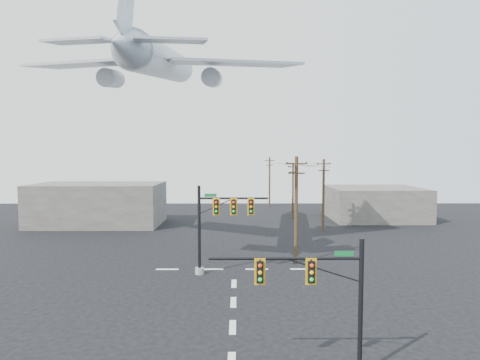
{
  "coord_description": "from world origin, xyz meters",
  "views": [
    {
      "loc": [
        0.31,
        -23.14,
        10.26
      ],
      "look_at": [
        0.46,
        5.0,
        8.44
      ],
      "focal_mm": 30.0,
      "sensor_mm": 36.0,
      "label": 1
    }
  ],
  "objects_px": {
    "signal_mast_far": "(216,225)",
    "airliner": "(162,62)",
    "utility_pole_b": "(323,194)",
    "utility_pole_d": "(270,181)",
    "utility_pole_a": "(296,208)",
    "utility_pole_c": "(293,189)",
    "signal_mast_near": "(327,301)"
  },
  "relations": [
    {
      "from": "signal_mast_far",
      "to": "utility_pole_b",
      "type": "xyz_separation_m",
      "value": [
        13.2,
        19.09,
        0.78
      ]
    },
    {
      "from": "utility_pole_a",
      "to": "utility_pole_b",
      "type": "distance_m",
      "value": 16.63
    },
    {
      "from": "utility_pole_b",
      "to": "signal_mast_far",
      "type": "bearing_deg",
      "value": -134.24
    },
    {
      "from": "utility_pole_c",
      "to": "utility_pole_d",
      "type": "relative_size",
      "value": 0.92
    },
    {
      "from": "utility_pole_a",
      "to": "utility_pole_d",
      "type": "relative_size",
      "value": 1.04
    },
    {
      "from": "signal_mast_near",
      "to": "signal_mast_far",
      "type": "height_order",
      "value": "signal_mast_far"
    },
    {
      "from": "utility_pole_b",
      "to": "airliner",
      "type": "height_order",
      "value": "airliner"
    },
    {
      "from": "utility_pole_b",
      "to": "utility_pole_c",
      "type": "bearing_deg",
      "value": 93.79
    },
    {
      "from": "signal_mast_far",
      "to": "utility_pole_d",
      "type": "distance_m",
      "value": 45.41
    },
    {
      "from": "signal_mast_far",
      "to": "airliner",
      "type": "bearing_deg",
      "value": 123.79
    },
    {
      "from": "airliner",
      "to": "utility_pole_d",
      "type": "bearing_deg",
      "value": -19.96
    },
    {
      "from": "utility_pole_b",
      "to": "airliner",
      "type": "xyz_separation_m",
      "value": [
        -19.38,
        -9.85,
        14.87
      ]
    },
    {
      "from": "utility_pole_c",
      "to": "utility_pole_d",
      "type": "distance_m",
      "value": 15.02
    },
    {
      "from": "utility_pole_a",
      "to": "utility_pole_c",
      "type": "distance_m",
      "value": 26.55
    },
    {
      "from": "signal_mast_near",
      "to": "airliner",
      "type": "relative_size",
      "value": 0.23
    },
    {
      "from": "signal_mast_near",
      "to": "utility_pole_d",
      "type": "bearing_deg",
      "value": 87.99
    },
    {
      "from": "signal_mast_far",
      "to": "utility_pole_b",
      "type": "bearing_deg",
      "value": 55.35
    },
    {
      "from": "signal_mast_near",
      "to": "utility_pole_a",
      "type": "xyz_separation_m",
      "value": [
        1.36,
        19.24,
        1.76
      ]
    },
    {
      "from": "utility_pole_b",
      "to": "utility_pole_a",
      "type": "bearing_deg",
      "value": -120.34
    },
    {
      "from": "signal_mast_near",
      "to": "utility_pole_c",
      "type": "relative_size",
      "value": 0.83
    },
    {
      "from": "signal_mast_near",
      "to": "utility_pole_a",
      "type": "bearing_deg",
      "value": 85.95
    },
    {
      "from": "utility_pole_b",
      "to": "utility_pole_d",
      "type": "xyz_separation_m",
      "value": [
        -5.13,
        25.59,
        0.03
      ]
    },
    {
      "from": "signal_mast_near",
      "to": "utility_pole_c",
      "type": "bearing_deg",
      "value": 84.13
    },
    {
      "from": "airliner",
      "to": "utility_pole_a",
      "type": "bearing_deg",
      "value": -110.93
    },
    {
      "from": "signal_mast_near",
      "to": "utility_pole_d",
      "type": "xyz_separation_m",
      "value": [
        2.12,
        60.37,
        1.56
      ]
    },
    {
      "from": "utility_pole_b",
      "to": "airliner",
      "type": "distance_m",
      "value": 26.34
    },
    {
      "from": "signal_mast_far",
      "to": "utility_pole_a",
      "type": "distance_m",
      "value": 8.18
    },
    {
      "from": "signal_mast_far",
      "to": "airliner",
      "type": "height_order",
      "value": "airliner"
    },
    {
      "from": "utility_pole_a",
      "to": "utility_pole_c",
      "type": "relative_size",
      "value": 1.14
    },
    {
      "from": "utility_pole_d",
      "to": "airliner",
      "type": "distance_m",
      "value": 40.98
    },
    {
      "from": "signal_mast_near",
      "to": "utility_pole_c",
      "type": "distance_m",
      "value": 45.83
    },
    {
      "from": "utility_pole_c",
      "to": "signal_mast_far",
      "type": "bearing_deg",
      "value": -129.7
    }
  ]
}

